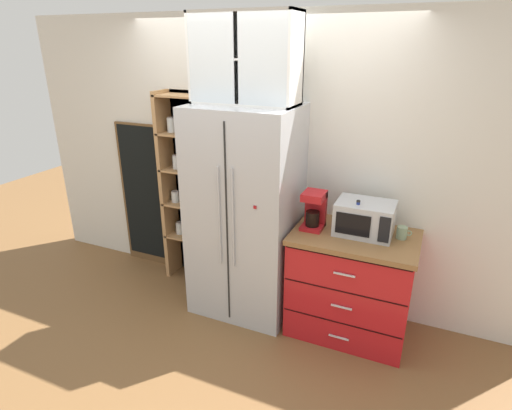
{
  "coord_description": "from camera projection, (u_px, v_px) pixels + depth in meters",
  "views": [
    {
      "loc": [
        1.42,
        -2.97,
        2.3
      ],
      "look_at": [
        0.1,
        0.01,
        1.01
      ],
      "focal_mm": 29.02,
      "sensor_mm": 36.0,
      "label": 1
    }
  ],
  "objects": [
    {
      "name": "pantry_shelf_column",
      "position": [
        191.0,
        187.0,
        4.07
      ],
      "size": [
        0.54,
        0.28,
        1.89
      ],
      "color": "brown",
      "rests_on": "ground"
    },
    {
      "name": "upper_cabinet",
      "position": [
        247.0,
        59.0,
        3.15
      ],
      "size": [
        0.84,
        0.32,
        0.68
      ],
      "color": "silver",
      "rests_on": "refrigerator"
    },
    {
      "name": "refrigerator",
      "position": [
        245.0,
        213.0,
        3.57
      ],
      "size": [
        0.87,
        0.7,
        1.84
      ],
      "color": "#B7BABF",
      "rests_on": "ground"
    },
    {
      "name": "chalkboard_menu",
      "position": [
        146.0,
        196.0,
        4.39
      ],
      "size": [
        0.6,
        0.04,
        1.54
      ],
      "color": "brown",
      "rests_on": "ground"
    },
    {
      "name": "bottle_cobalt",
      "position": [
        357.0,
        220.0,
        3.18
      ],
      "size": [
        0.07,
        0.07,
        0.29
      ],
      "color": "navy",
      "rests_on": "counter_cabinet"
    },
    {
      "name": "ground_plane",
      "position": [
        246.0,
        304.0,
        3.9
      ],
      "size": [
        10.74,
        10.74,
        0.0
      ],
      "primitive_type": "plane",
      "color": "brown"
    },
    {
      "name": "mug_sage",
      "position": [
        402.0,
        233.0,
        3.17
      ],
      "size": [
        0.11,
        0.08,
        0.1
      ],
      "color": "#8CA37F",
      "rests_on": "counter_cabinet"
    },
    {
      "name": "counter_cabinet",
      "position": [
        351.0,
        283.0,
        3.41
      ],
      "size": [
        0.97,
        0.67,
        0.89
      ],
      "color": "red",
      "rests_on": "ground"
    },
    {
      "name": "coffee_maker",
      "position": [
        314.0,
        209.0,
        3.32
      ],
      "size": [
        0.17,
        0.2,
        0.31
      ],
      "color": "red",
      "rests_on": "counter_cabinet"
    },
    {
      "name": "microwave",
      "position": [
        365.0,
        218.0,
        3.22
      ],
      "size": [
        0.44,
        0.33,
        0.26
      ],
      "color": "#B7BABF",
      "rests_on": "counter_cabinet"
    },
    {
      "name": "wall_back_cream",
      "position": [
        263.0,
        162.0,
        3.77
      ],
      "size": [
        5.04,
        0.1,
        2.55
      ],
      "primitive_type": "cube",
      "color": "silver",
      "rests_on": "ground"
    }
  ]
}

